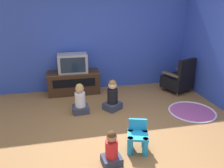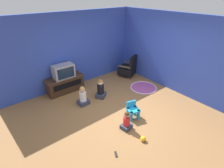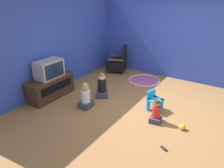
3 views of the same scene
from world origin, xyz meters
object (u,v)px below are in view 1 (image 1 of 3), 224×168
Objects in this scene: black_armchair at (179,79)px; yellow_kid_chair at (138,138)px; television at (73,63)px; child_watching_left at (80,100)px; child_watching_center at (112,150)px; child_watching_right at (113,97)px; tv_cabinet at (74,82)px.

black_armchair reaches higher than yellow_kid_chair.
child_watching_left is at bearing -86.13° from television.
child_watching_center is (0.31, -1.66, -0.05)m from child_watching_left.
television is at bearing -32.89° from black_armchair.
child_watching_right is (-1.85, -0.63, -0.05)m from black_armchair.
black_armchair is at bearing -10.13° from tv_cabinet.
child_watching_left is 0.96× the size of child_watching_right.
tv_cabinet is 1.11m from child_watching_left.
child_watching_left is 0.68m from child_watching_right.
child_watching_center is at bearing -136.85° from yellow_kid_chair.
black_armchair reaches higher than child_watching_right.
yellow_kid_chair is at bearing -66.00° from child_watching_left.
child_watching_right is (-0.08, 1.44, 0.08)m from yellow_kid_chair.
television is 1.05× the size of child_watching_right.
yellow_kid_chair is at bearing -121.73° from child_watching_right.
yellow_kid_chair is 0.90× the size of child_watching_center.
black_armchair is (2.61, -0.44, -0.45)m from television.
tv_cabinet is at bearing -33.39° from black_armchair.
child_watching_center is at bearing -82.20° from tv_cabinet.
black_armchair is 2.61m from child_watching_left.
child_watching_right reaches higher than tv_cabinet.
child_watching_center is (-2.23, -2.30, -0.11)m from black_armchair.
child_watching_center is (0.38, -2.77, -0.06)m from tv_cabinet.
child_watching_left reaches higher than yellow_kid_chair.
child_watching_center is at bearing 22.67° from black_armchair.
child_watching_right reaches higher than child_watching_center.
black_armchair is 1.35× the size of child_watching_right.
television is 1.32× the size of child_watching_center.
black_armchair is 1.89× the size of yellow_kid_chair.
yellow_kid_chair is (0.83, -2.54, -0.08)m from tv_cabinet.
child_watching_right is at bearing -4.39° from black_armchair.
child_watching_right is at bearing 69.51° from child_watching_center.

